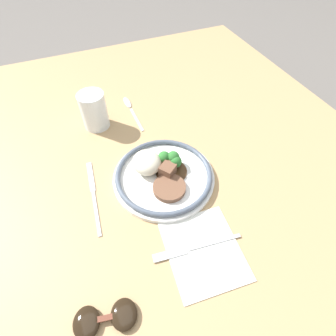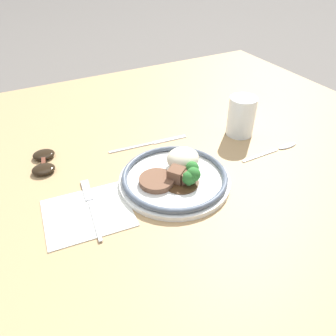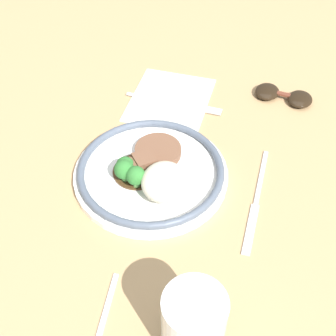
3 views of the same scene
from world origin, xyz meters
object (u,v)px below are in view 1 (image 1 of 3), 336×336
at_px(spoon, 130,106).
at_px(knife, 94,193).
at_px(plate, 162,173).
at_px(juice_glass, 94,112).
at_px(fork, 189,249).
at_px(sunglasses, 105,318).

bearing_deg(spoon, knife, 147.46).
xyz_separation_m(plate, juice_glass, (0.25, 0.10, 0.03)).
bearing_deg(juice_glass, fork, -169.40).
height_order(fork, sunglasses, sunglasses).
bearing_deg(sunglasses, fork, -61.57).
bearing_deg(fork, plate, -88.83).
relative_size(juice_glass, knife, 0.49).
xyz_separation_m(spoon, sunglasses, (-0.54, 0.21, 0.01)).
bearing_deg(fork, juice_glass, -72.34).
bearing_deg(fork, spoon, -86.26).
distance_m(knife, sunglasses, 0.26).
distance_m(fork, knife, 0.25).
bearing_deg(knife, fork, -139.47).
height_order(fork, spoon, same).
height_order(knife, spoon, spoon).
relative_size(juice_glass, fork, 0.57).
bearing_deg(sunglasses, plate, -28.11).
distance_m(plate, spoon, 0.30).
height_order(plate, spoon, plate).
bearing_deg(sunglasses, spoon, -9.87).
xyz_separation_m(juice_glass, fork, (-0.44, -0.08, -0.04)).
bearing_deg(juice_glass, sunglasses, 168.70).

